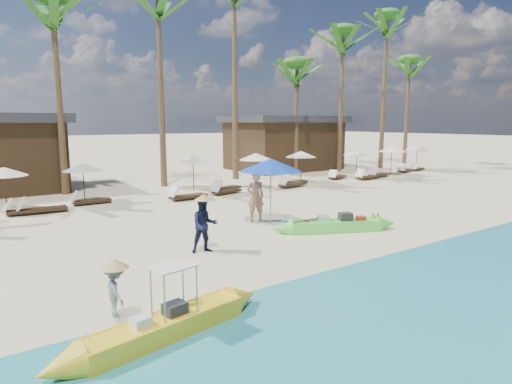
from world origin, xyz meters
TOP-DOWN VIEW (x-y plane):
  - ground at (0.00, 0.00)m, footprint 240.00×240.00m
  - wet_sand_strip at (0.00, -5.00)m, footprint 240.00×4.50m
  - green_canoe at (2.93, 0.37)m, footprint 4.83×2.40m
  - yellow_canoe at (-4.98, -3.36)m, footprint 4.97×1.21m
  - tourist at (1.53, 3.31)m, footprint 0.82×0.66m
  - vendor_green at (-2.02, 0.79)m, footprint 0.92×0.79m
  - vendor_yellow at (-5.58, -2.40)m, footprint 0.38×0.66m
  - blue_umbrella at (1.65, 2.48)m, footprint 2.33×2.33m
  - resort_parasol_4 at (-6.39, 10.55)m, footprint 1.91×1.91m
  - lounger_4_left at (-5.76, 9.68)m, footprint 1.93×0.68m
  - lounger_4_right at (-5.27, 9.61)m, footprint 1.98×0.70m
  - resort_parasol_5 at (-3.12, 10.97)m, footprint 1.87×1.87m
  - lounger_5_left at (-3.05, 10.52)m, footprint 1.81×0.56m
  - resort_parasol_6 at (2.91, 11.57)m, footprint 1.96×1.96m
  - lounger_6_left at (1.24, 9.05)m, footprint 2.03×0.75m
  - lounger_6_right at (3.71, 9.40)m, footprint 1.87×0.91m
  - resort_parasol_7 at (6.21, 10.11)m, footprint 2.01×2.01m
  - lounger_7_left at (4.19, 10.26)m, footprint 2.04×1.13m
  - lounger_7_right at (8.15, 9.27)m, footprint 2.01×0.88m
  - resort_parasol_8 at (9.93, 10.49)m, footprint 1.97×1.97m
  - lounger_8_left at (8.97, 10.07)m, footprint 1.80×0.58m
  - resort_parasol_9 at (14.64, 10.12)m, footprint 1.87×1.87m
  - lounger_9_left at (13.03, 10.36)m, footprint 1.86×1.06m
  - lounger_9_right at (14.55, 9.11)m, footprint 1.99×0.68m
  - resort_parasol_10 at (18.02, 9.87)m, footprint 2.05×2.05m
  - lounger_10_left at (16.14, 9.43)m, footprint 2.03×0.88m
  - lounger_10_right at (20.10, 10.20)m, footprint 1.91×1.03m
  - resort_parasol_11 at (22.14, 10.62)m, footprint 1.95×1.95m
  - lounger_11_left at (21.86, 10.38)m, footprint 1.75×0.83m
  - palm_3 at (-3.36, 14.27)m, footprint 2.08×2.08m
  - palm_4 at (2.15, 14.01)m, footprint 2.08×2.08m
  - palm_5 at (7.45, 14.38)m, footprint 2.08×2.08m
  - palm_6 at (12.84, 14.52)m, footprint 2.08×2.08m
  - palm_7 at (16.57, 13.68)m, footprint 2.08×2.08m
  - palm_8 at (21.07, 13.33)m, footprint 2.08×2.08m
  - palm_9 at (26.21, 14.81)m, footprint 2.08×2.08m
  - pavilion_east at (14.00, 17.50)m, footprint 8.80×6.60m

SIDE VIEW (x-z plane):
  - ground at x=0.00m, z-range 0.00..0.00m
  - wet_sand_strip at x=0.00m, z-range 0.00..0.01m
  - lounger_11_left at x=21.86m, z-range -0.09..0.48m
  - lounger_9_left at x=13.03m, z-range -0.10..0.50m
  - lounger_8_left at x=8.97m, z-range -0.10..0.51m
  - lounger_6_right at x=3.71m, z-range -0.10..0.51m
  - lounger_5_left at x=-3.05m, z-range -0.10..0.51m
  - lounger_10_right at x=20.10m, z-range -0.10..0.52m
  - yellow_canoe at x=-4.98m, z-range -0.44..0.86m
  - lounger_4_left at x=-5.76m, z-range -0.11..0.54m
  - green_canoe at x=2.93m, z-range -0.11..0.55m
  - lounger_7_right at x=8.15m, z-range -0.11..0.55m
  - lounger_7_left at x=4.19m, z-range -0.11..0.55m
  - lounger_4_right at x=-5.27m, z-range -0.11..0.55m
  - lounger_10_left at x=16.14m, z-range -0.11..0.56m
  - lounger_9_right at x=14.55m, z-range -0.11..0.56m
  - lounger_6_left at x=1.24m, z-range -0.11..0.57m
  - vendor_yellow at x=-5.58m, z-range 0.18..1.21m
  - vendor_green at x=-2.02m, z-range 0.00..1.65m
  - tourist at x=1.53m, z-range 0.00..1.94m
  - resort_parasol_5 at x=-3.12m, z-range 0.77..2.70m
  - resort_parasol_9 at x=14.64m, z-range 0.77..2.70m
  - resort_parasol_4 at x=-6.39m, z-range 0.79..2.76m
  - resort_parasol_11 at x=22.14m, z-range 0.81..2.81m
  - resort_parasol_6 at x=2.91m, z-range 0.81..2.83m
  - resort_parasol_8 at x=9.93m, z-range 0.81..2.84m
  - resort_parasol_7 at x=6.21m, z-range 0.83..2.90m
  - resort_parasol_10 at x=18.02m, z-range 0.85..2.95m
  - pavilion_east at x=14.00m, z-range 0.05..4.35m
  - blue_umbrella at x=1.65m, z-range 1.01..3.52m
  - palm_6 at x=12.84m, z-range 2.79..11.31m
  - palm_9 at x=26.21m, z-range 3.14..12.97m
  - palm_3 at x=-3.36m, z-range 3.32..13.83m
  - palm_7 at x=16.57m, z-range 3.46..14.53m
  - palm_4 at x=2.15m, z-range 3.60..15.30m
  - palm_8 at x=21.07m, z-range 3.83..16.53m
  - palm_5 at x=7.45m, z-range 4.02..17.62m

